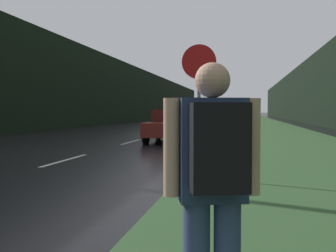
% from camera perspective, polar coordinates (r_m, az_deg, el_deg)
% --- Properties ---
extents(grass_verge, '(6.00, 240.00, 0.02)m').
position_cam_1_polar(grass_verge, '(38.29, 12.66, -0.02)').
color(grass_verge, '#33562D').
rests_on(grass_verge, ground_plane).
extents(lane_stripe_c, '(0.12, 3.00, 0.01)m').
position_cam_1_polar(lane_stripe_c, '(12.12, -13.76, -4.52)').
color(lane_stripe_c, silver).
rests_on(lane_stripe_c, ground_plane).
extents(lane_stripe_d, '(0.12, 3.00, 0.01)m').
position_cam_1_polar(lane_stripe_d, '(18.71, -5.06, -2.15)').
color(lane_stripe_d, silver).
rests_on(lane_stripe_d, ground_plane).
extents(lane_stripe_e, '(0.12, 3.00, 0.01)m').
position_cam_1_polar(lane_stripe_e, '(25.52, -0.95, -1.02)').
color(lane_stripe_e, silver).
rests_on(lane_stripe_e, ground_plane).
extents(treeline_far_side, '(2.00, 140.00, 7.04)m').
position_cam_1_polar(treeline_far_side, '(50.39, -6.66, 4.50)').
color(treeline_far_side, black).
rests_on(treeline_far_side, ground_plane).
extents(treeline_near_side, '(2.00, 140.00, 6.94)m').
position_cam_1_polar(treeline_near_side, '(48.88, 19.22, 4.41)').
color(treeline_near_side, black).
rests_on(treeline_near_side, ground_plane).
extents(stop_sign, '(0.70, 0.07, 2.72)m').
position_cam_1_polar(stop_sign, '(8.52, 4.20, 4.10)').
color(stop_sign, slate).
rests_on(stop_sign, ground_plane).
extents(hitchhiker_with_backpack, '(0.56, 0.48, 1.67)m').
position_cam_1_polar(hitchhiker_with_backpack, '(2.49, 6.16, -7.72)').
color(hitchhiker_with_backpack, navy).
rests_on(hitchhiker_with_backpack, ground_plane).
extents(car_passing_near, '(1.96, 4.26, 1.43)m').
position_cam_1_polar(car_passing_near, '(18.61, 0.57, 0.04)').
color(car_passing_near, maroon).
rests_on(car_passing_near, ground_plane).
extents(car_passing_far, '(1.85, 4.52, 1.29)m').
position_cam_1_polar(car_passing_far, '(41.05, 5.78, 1.08)').
color(car_passing_far, '#9E9EA3').
rests_on(car_passing_far, ground_plane).
extents(delivery_truck, '(2.39, 8.81, 3.64)m').
position_cam_1_polar(delivery_truck, '(86.13, 5.63, 2.43)').
color(delivery_truck, gray).
rests_on(delivery_truck, ground_plane).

